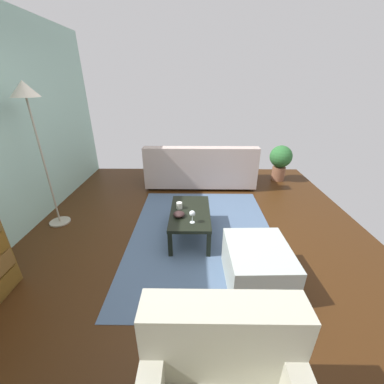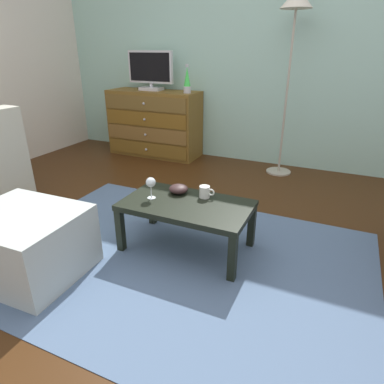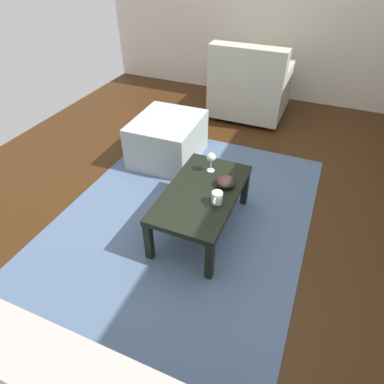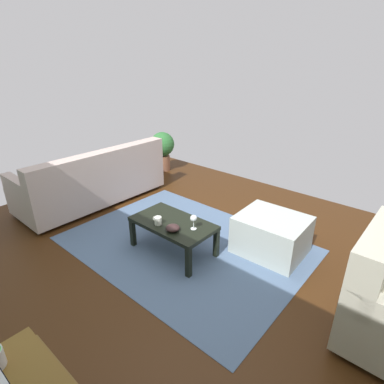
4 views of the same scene
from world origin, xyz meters
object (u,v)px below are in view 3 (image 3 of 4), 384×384
Objects in this scene: bowl_decorative at (226,182)px; ottoman at (168,139)px; coffee_table at (202,196)px; wine_glass at (211,158)px; mug at (217,198)px; armchair at (250,88)px.

ottoman is at bearing -129.82° from bowl_decorative.
wine_glass is (-0.26, -0.03, 0.16)m from coffee_table.
bowl_decorative reaches higher than coffee_table.
wine_glass is 1.11× the size of bowl_decorative.
bowl_decorative is at bearing 133.68° from coffee_table.
mug is at bearing 42.75° from ottoman.
bowl_decorative is 1.97m from armchair.
coffee_table is 2.08m from armchair.
wine_glass is at bearing -153.41° from mug.
bowl_decorative is 0.16× the size of armchair.
coffee_table is at bearing 5.65° from armchair.
wine_glass is at bearing -173.28° from coffee_table.
ottoman is at bearing -130.02° from wine_glass.
armchair is at bearing -174.51° from wine_glass.
bowl_decorative is (0.13, 0.17, -0.08)m from wine_glass.
armchair reaches higher than coffee_table.
bowl_decorative is 1.08m from ottoman.
bowl_decorative is (-0.21, -0.01, -0.01)m from mug.
wine_glass is at bearing 49.98° from ottoman.
armchair is (-1.94, -0.34, -0.04)m from bowl_decorative.
mug is 0.81× the size of bowl_decorative.
mug is (0.08, 0.14, 0.09)m from coffee_table.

